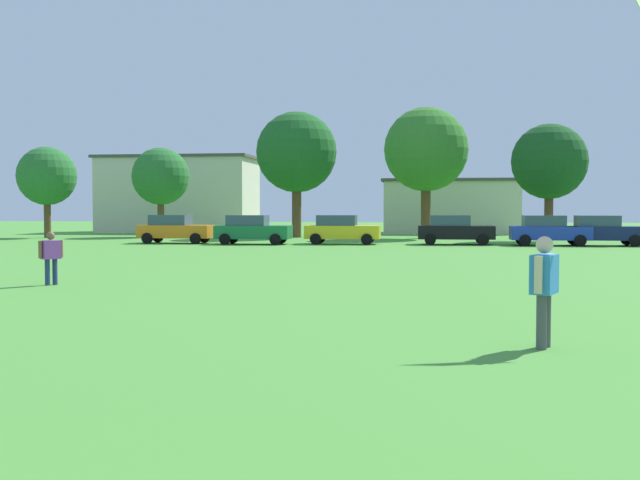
{
  "coord_description": "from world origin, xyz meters",
  "views": [
    {
      "loc": [
        4.95,
        1.3,
        2.15
      ],
      "look_at": [
        3.59,
        10.92,
        1.73
      ],
      "focal_mm": 42.87,
      "sensor_mm": 36.0,
      "label": 1
    }
  ],
  "objects_px": {
    "tree_left": "(161,177)",
    "tree_right": "(426,150)",
    "parked_car_blue_4": "(548,230)",
    "parked_car_black_3": "(455,230)",
    "parked_car_green_1": "(252,229)",
    "adult_bystander": "(544,282)",
    "tree_center": "(297,153)",
    "tree_far_right": "(549,162)",
    "tree_far_left": "(47,176)",
    "parked_car_yellow_2": "(341,229)",
    "parked_car_orange_0": "(175,229)",
    "parked_car_navy_5": "(602,230)",
    "bystander_midfield": "(51,253)"
  },
  "relations": [
    {
      "from": "tree_left",
      "to": "parked_car_blue_4",
      "type": "bearing_deg",
      "value": -19.41
    },
    {
      "from": "tree_left",
      "to": "tree_center",
      "type": "height_order",
      "value": "tree_center"
    },
    {
      "from": "parked_car_blue_4",
      "to": "tree_center",
      "type": "relative_size",
      "value": 0.49
    },
    {
      "from": "parked_car_green_1",
      "to": "parked_car_navy_5",
      "type": "height_order",
      "value": "same"
    },
    {
      "from": "parked_car_orange_0",
      "to": "tree_far_left",
      "type": "distance_m",
      "value": 13.54
    },
    {
      "from": "parked_car_green_1",
      "to": "parked_car_black_3",
      "type": "height_order",
      "value": "same"
    },
    {
      "from": "parked_car_black_3",
      "to": "tree_right",
      "type": "distance_m",
      "value": 10.14
    },
    {
      "from": "parked_car_black_3",
      "to": "tree_far_left",
      "type": "bearing_deg",
      "value": 168.27
    },
    {
      "from": "parked_car_navy_5",
      "to": "tree_far_left",
      "type": "bearing_deg",
      "value": 170.42
    },
    {
      "from": "adult_bystander",
      "to": "parked_car_navy_5",
      "type": "bearing_deg",
      "value": 8.82
    },
    {
      "from": "tree_far_right",
      "to": "adult_bystander",
      "type": "bearing_deg",
      "value": -98.72
    },
    {
      "from": "tree_far_left",
      "to": "tree_center",
      "type": "height_order",
      "value": "tree_center"
    },
    {
      "from": "parked_car_green_1",
      "to": "adult_bystander",
      "type": "bearing_deg",
      "value": -69.24
    },
    {
      "from": "adult_bystander",
      "to": "tree_center",
      "type": "height_order",
      "value": "tree_center"
    },
    {
      "from": "adult_bystander",
      "to": "parked_car_orange_0",
      "type": "height_order",
      "value": "adult_bystander"
    },
    {
      "from": "tree_far_right",
      "to": "parked_car_blue_4",
      "type": "bearing_deg",
      "value": -98.65
    },
    {
      "from": "tree_right",
      "to": "tree_far_right",
      "type": "distance_m",
      "value": 8.4
    },
    {
      "from": "parked_car_yellow_2",
      "to": "adult_bystander",
      "type": "bearing_deg",
      "value": -78.15
    },
    {
      "from": "parked_car_blue_4",
      "to": "tree_right",
      "type": "bearing_deg",
      "value": 127.28
    },
    {
      "from": "bystander_midfield",
      "to": "parked_car_orange_0",
      "type": "xyz_separation_m",
      "value": [
        -4.63,
        23.95,
        -0.02
      ]
    },
    {
      "from": "parked_car_blue_4",
      "to": "tree_far_left",
      "type": "relative_size",
      "value": 0.68
    },
    {
      "from": "adult_bystander",
      "to": "tree_right",
      "type": "relative_size",
      "value": 0.19
    },
    {
      "from": "parked_car_black_3",
      "to": "tree_far_left",
      "type": "distance_m",
      "value": 28.63
    },
    {
      "from": "tree_left",
      "to": "tree_far_right",
      "type": "relative_size",
      "value": 0.87
    },
    {
      "from": "parked_car_black_3",
      "to": "parked_car_green_1",
      "type": "bearing_deg",
      "value": -174.06
    },
    {
      "from": "tree_far_left",
      "to": "parked_car_orange_0",
      "type": "bearing_deg",
      "value": -29.35
    },
    {
      "from": "parked_car_green_1",
      "to": "parked_car_yellow_2",
      "type": "relative_size",
      "value": 1.0
    },
    {
      "from": "parked_car_navy_5",
      "to": "parked_car_blue_4",
      "type": "bearing_deg",
      "value": -177.36
    },
    {
      "from": "parked_car_navy_5",
      "to": "parked_car_green_1",
      "type": "bearing_deg",
      "value": -177.28
    },
    {
      "from": "parked_car_orange_0",
      "to": "parked_car_yellow_2",
      "type": "distance_m",
      "value": 9.93
    },
    {
      "from": "parked_car_black_3",
      "to": "tree_far_right",
      "type": "distance_m",
      "value": 9.05
    },
    {
      "from": "parked_car_orange_0",
      "to": "parked_car_green_1",
      "type": "bearing_deg",
      "value": -6.65
    },
    {
      "from": "tree_left",
      "to": "tree_right",
      "type": "bearing_deg",
      "value": -0.39
    },
    {
      "from": "tree_right",
      "to": "tree_far_right",
      "type": "xyz_separation_m",
      "value": [
        7.69,
        -3.2,
        -1.07
      ]
    },
    {
      "from": "parked_car_navy_5",
      "to": "tree_center",
      "type": "relative_size",
      "value": 0.49
    },
    {
      "from": "tree_far_right",
      "to": "parked_car_black_3",
      "type": "bearing_deg",
      "value": -138.4
    },
    {
      "from": "adult_bystander",
      "to": "parked_car_black_3",
      "type": "distance_m",
      "value": 32.39
    },
    {
      "from": "tree_right",
      "to": "parked_car_navy_5",
      "type": "bearing_deg",
      "value": -42.26
    },
    {
      "from": "parked_car_black_3",
      "to": "parked_car_navy_5",
      "type": "height_order",
      "value": "same"
    },
    {
      "from": "parked_car_orange_0",
      "to": "tree_right",
      "type": "height_order",
      "value": "tree_right"
    },
    {
      "from": "parked_car_black_3",
      "to": "tree_far_left",
      "type": "xyz_separation_m",
      "value": [
        -27.83,
        5.78,
        3.43
      ]
    },
    {
      "from": "bystander_midfield",
      "to": "tree_left",
      "type": "bearing_deg",
      "value": 52.5
    },
    {
      "from": "parked_car_green_1",
      "to": "tree_right",
      "type": "bearing_deg",
      "value": 44.52
    },
    {
      "from": "parked_car_yellow_2",
      "to": "parked_car_blue_4",
      "type": "xyz_separation_m",
      "value": [
        11.63,
        -0.07,
        0.0
      ]
    },
    {
      "from": "tree_center",
      "to": "parked_car_orange_0",
      "type": "bearing_deg",
      "value": -121.25
    },
    {
      "from": "parked_car_black_3",
      "to": "parked_car_blue_4",
      "type": "height_order",
      "value": "same"
    },
    {
      "from": "tree_center",
      "to": "tree_right",
      "type": "distance_m",
      "value": 9.03
    },
    {
      "from": "tree_left",
      "to": "tree_center",
      "type": "relative_size",
      "value": 0.73
    },
    {
      "from": "parked_car_blue_4",
      "to": "tree_center",
      "type": "distance_m",
      "value": 19.02
    },
    {
      "from": "parked_car_green_1",
      "to": "tree_far_left",
      "type": "bearing_deg",
      "value": 156.74
    }
  ]
}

